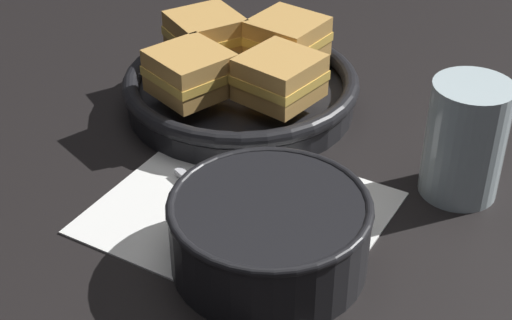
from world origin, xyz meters
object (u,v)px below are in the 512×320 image
spoon (249,231)px  sandwich_near_left (280,77)px  skillet (241,91)px  sandwich_far_left (205,35)px  soup_bowl (269,229)px  sandwich_far_right (190,73)px  sandwich_near_right (287,39)px  drinking_glass (465,140)px

spoon → sandwich_near_left: sandwich_near_left is taller
skillet → sandwich_far_left: bearing=149.6°
soup_bowl → spoon: bearing=138.8°
sandwich_far_left → sandwich_far_right: (0.02, -0.09, 0.00)m
sandwich_near_right → soup_bowl: bearing=-73.2°
sandwich_far_left → soup_bowl: bearing=-56.4°
skillet → sandwich_near_right: sandwich_near_right is taller
sandwich_near_right → sandwich_far_left: same height
spoon → drinking_glass: (0.16, 0.14, 0.05)m
skillet → sandwich_far_left: (-0.06, 0.03, 0.04)m
spoon → sandwich_near_right: (-0.06, 0.26, 0.06)m
spoon → sandwich_far_left: sandwich_far_left is taller
spoon → sandwich_near_right: size_ratio=1.65×
spoon → drinking_glass: size_ratio=1.34×
sandwich_near_right → sandwich_far_right: size_ratio=0.91×
soup_bowl → sandwich_far_right: bearing=131.1°
sandwich_far_left → sandwich_far_right: same height
sandwich_near_left → sandwich_far_left: bearing=149.6°
soup_bowl → sandwich_far_left: 0.32m
soup_bowl → sandwich_near_left: (-0.06, 0.20, 0.03)m
sandwich_near_right → sandwich_far_left: size_ratio=0.88×
sandwich_near_left → sandwich_far_right: size_ratio=0.93×
soup_bowl → spoon: 0.05m
sandwich_near_right → drinking_glass: size_ratio=0.81×
sandwich_near_right → sandwich_far_right: (-0.07, -0.11, 0.00)m
sandwich_near_left → sandwich_near_right: bearing=104.6°
skillet → drinking_glass: bearing=-15.7°
spoon → sandwich_far_left: 0.29m
sandwich_near_left → sandwich_far_right: same height
sandwich_near_left → sandwich_far_left: (-0.11, 0.07, 0.00)m
skillet → sandwich_near_right: 0.08m
sandwich_near_left → sandwich_far_right: 0.09m
skillet → sandwich_near_left: sandwich_near_left is taller
skillet → drinking_glass: size_ratio=2.29×
soup_bowl → sandwich_far_left: (-0.18, 0.26, 0.03)m
skillet → sandwich_near_left: bearing=-30.4°
sandwich_near_left → sandwich_near_right: size_ratio=1.03×
sandwich_far_left → sandwich_near_left: bearing=-30.4°
sandwich_far_left → sandwich_far_right: size_ratio=1.03×
spoon → soup_bowl: bearing=-9.2°
sandwich_far_left → drinking_glass: bearing=-18.6°
soup_bowl → skillet: size_ratio=0.64×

